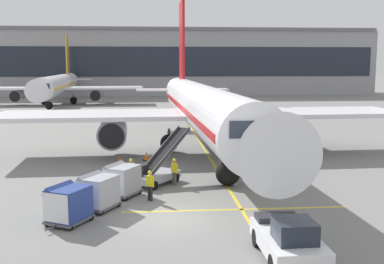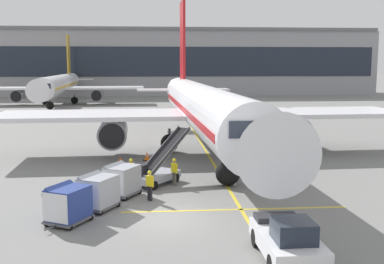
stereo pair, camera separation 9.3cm
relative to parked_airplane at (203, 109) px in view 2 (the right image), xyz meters
The scene contains 16 objects.
ground_plane 18.26m from the parked_airplane, 101.76° to the right, with size 600.00×600.00×0.00m, color slate.
parked_airplane is the anchor object (origin of this frame).
belt_loader 11.38m from the parked_airplane, 111.33° to the right, with size 4.08×4.84×3.40m.
baggage_cart_lead 14.69m from the parked_airplane, 115.24° to the right, with size 2.36×2.77×1.91m.
baggage_cart_second 17.37m from the parked_airplane, 114.96° to the right, with size 2.36×2.77×1.91m.
baggage_cart_third 19.78m from the parked_airplane, 115.45° to the right, with size 2.36×2.77×1.91m.
pushback_tug 22.97m from the parked_airplane, 87.54° to the right, with size 2.17×4.43×1.83m.
ground_crew_by_loader 11.58m from the parked_airplane, 105.31° to the right, with size 0.41×0.49×1.74m.
ground_crew_by_carts 12.39m from the parked_airplane, 118.12° to the right, with size 0.57×0.27×1.74m.
ground_crew_marshaller 15.11m from the parked_airplane, 107.60° to the right, with size 0.45×0.43×1.74m.
safety_cone_engine_keepout 9.21m from the parked_airplane, 142.23° to the right, with size 0.70×0.70×0.79m.
safety_cone_wingtip 6.56m from the parked_airplane, 150.08° to the right, with size 0.61×0.61×0.70m.
apron_guidance_line_lead_in 3.96m from the parked_airplane, 66.35° to the right, with size 0.20×110.00×0.01m.
apron_guidance_line_stop_bar 16.63m from the parked_airplane, 89.90° to the right, with size 12.00×0.20×0.01m.
terminal_building 82.43m from the parked_airplane, 91.61° to the left, with size 106.17×17.25×16.27m.
distant_airplane 56.39m from the parked_airplane, 113.17° to the left, with size 32.30×41.96×14.07m.
Camera 2 is at (-0.56, -22.80, 7.64)m, focal length 44.59 mm.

